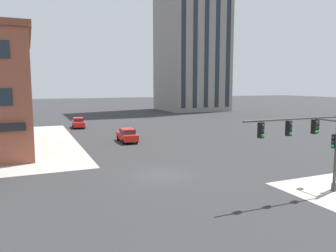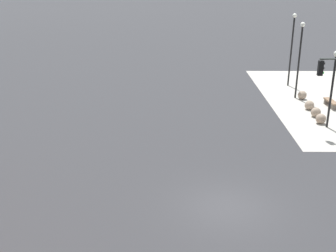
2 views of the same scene
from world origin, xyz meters
name	(u,v)px [view 1 (image 1 of 2)]	position (x,y,z in m)	size (l,w,h in m)	color
ground_plane	(161,175)	(0.00, 0.00, 0.00)	(320.00, 320.00, 0.00)	#2D2D30
traffic_signal_main	(314,138)	(7.26, -7.97, 3.66)	(7.60, 2.09, 5.57)	#383D38
car_main_southbound_near	(127,135)	(1.72, 15.45, 0.92)	(1.99, 4.45, 1.68)	red
car_cross_eastbound	(78,122)	(-1.90, 31.84, 0.92)	(2.13, 4.52, 1.68)	red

